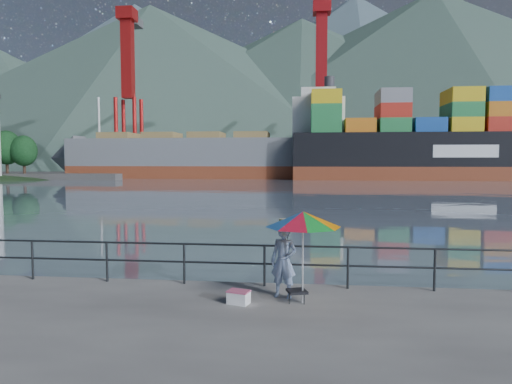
# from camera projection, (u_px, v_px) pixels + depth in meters

# --- Properties ---
(harbor_water) EXTENTS (500.00, 280.00, 0.00)m
(harbor_water) POSITION_uv_depth(u_px,v_px,m) (299.00, 170.00, 138.47)
(harbor_water) COLOR slate
(harbor_water) RESTS_ON ground
(far_dock) EXTENTS (200.00, 40.00, 0.40)m
(far_dock) POSITION_uv_depth(u_px,v_px,m) (342.00, 174.00, 100.71)
(far_dock) COLOR #514F4C
(far_dock) RESTS_ON ground
(guardrail) EXTENTS (22.00, 0.06, 1.03)m
(guardrail) POSITION_uv_depth(u_px,v_px,m) (224.00, 264.00, 11.19)
(guardrail) COLOR #2D3033
(guardrail) RESTS_ON ground
(mountains) EXTENTS (600.00, 332.80, 80.00)m
(mountains) POSITION_uv_depth(u_px,v_px,m) (387.00, 89.00, 208.95)
(mountains) COLOR #385147
(mountains) RESTS_ON ground
(port_cranes) EXTENTS (116.00, 28.00, 38.40)m
(port_cranes) POSITION_uv_depth(u_px,v_px,m) (456.00, 93.00, 88.42)
(port_cranes) COLOR red
(port_cranes) RESTS_ON ground
(container_stacks) EXTENTS (58.00, 5.40, 7.80)m
(container_stacks) POSITION_uv_depth(u_px,v_px,m) (459.00, 160.00, 97.76)
(container_stacks) COLOR #194CA5
(container_stacks) RESTS_ON ground
(fisherman) EXTENTS (0.68, 0.54, 1.63)m
(fisherman) POSITION_uv_depth(u_px,v_px,m) (284.00, 261.00, 10.17)
(fisherman) COLOR #2E5898
(fisherman) RESTS_ON ground
(beach_umbrella) EXTENTS (1.80, 1.80, 1.98)m
(beach_umbrella) POSITION_uv_depth(u_px,v_px,m) (303.00, 219.00, 9.70)
(beach_umbrella) COLOR white
(beach_umbrella) RESTS_ON ground
(folding_stool) EXTENTS (0.50, 0.50, 0.26)m
(folding_stool) POSITION_uv_depth(u_px,v_px,m) (297.00, 296.00, 9.86)
(folding_stool) COLOR black
(folding_stool) RESTS_ON ground
(cooler_bag) EXTENTS (0.51, 0.41, 0.26)m
(cooler_bag) POSITION_uv_depth(u_px,v_px,m) (239.00, 298.00, 9.75)
(cooler_bag) COLOR white
(cooler_bag) RESTS_ON ground
(fishing_rod) EXTENTS (0.52, 1.78, 1.30)m
(fishing_rod) POSITION_uv_depth(u_px,v_px,m) (283.00, 284.00, 11.35)
(fishing_rod) COLOR black
(fishing_rod) RESTS_ON ground
(bulk_carrier) EXTENTS (55.90, 9.67, 14.50)m
(bulk_carrier) POSITION_uv_depth(u_px,v_px,m) (231.00, 155.00, 84.49)
(bulk_carrier) COLOR brown
(bulk_carrier) RESTS_ON ground
(container_ship) EXTENTS (54.51, 9.08, 18.10)m
(container_ship) POSITION_uv_depth(u_px,v_px,m) (467.00, 143.00, 76.40)
(container_ship) COLOR brown
(container_ship) RESTS_ON ground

